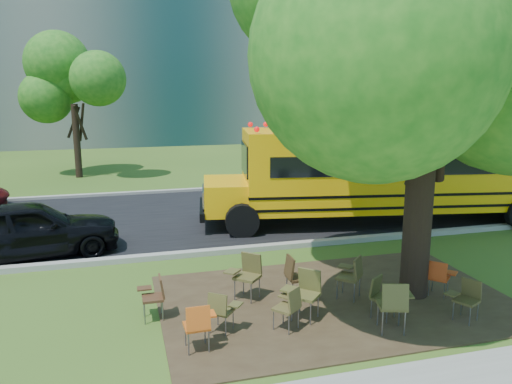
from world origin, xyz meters
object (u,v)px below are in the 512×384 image
object	(u,v)px
chair_0	(199,322)
black_car	(29,229)
chair_1	(221,308)
chair_10	(296,274)
chair_3	(305,289)
chair_11	(352,273)
school_bus	(413,169)
chair_2	(289,304)
main_tree	(432,12)
chair_5	(381,294)
chair_9	(247,272)
chair_8	(155,293)
chair_7	(440,275)
chair_6	(467,296)
chair_4	(395,301)

from	to	relation	value
chair_0	black_car	distance (m)	6.70
chair_1	chair_10	size ratio (longest dim) A/B	0.83
chair_3	chair_11	distance (m)	1.36
black_car	school_bus	bearing A→B (deg)	-96.98
chair_2	main_tree	bearing A→B (deg)	-24.74
chair_2	school_bus	bearing A→B (deg)	4.80
chair_5	chair_11	xyz separation A→B (m)	(-0.12, 0.96, 0.07)
school_bus	chair_2	bearing A→B (deg)	-126.51
chair_3	chair_9	xyz separation A→B (m)	(-0.81, 1.16, 0.00)
chair_2	chair_3	world-z (taller)	chair_3
chair_5	black_car	bearing A→B (deg)	-72.98
chair_1	chair_8	world-z (taller)	chair_8
chair_7	chair_10	bearing A→B (deg)	-143.81
chair_6	chair_7	xyz separation A→B (m)	(0.17, 1.05, -0.01)
school_bus	chair_10	size ratio (longest dim) A/B	13.20
chair_7	chair_10	world-z (taller)	chair_10
chair_1	chair_9	bearing A→B (deg)	96.63
chair_1	chair_11	bearing A→B (deg)	52.51
chair_0	chair_9	distance (m)	2.23
school_bus	chair_2	world-z (taller)	school_bus
chair_4	chair_6	xyz separation A→B (m)	(1.54, 0.09, -0.11)
chair_3	chair_5	size ratio (longest dim) A/B	1.18
chair_2	chair_9	bearing A→B (deg)	64.48
chair_2	chair_5	bearing A→B (deg)	-39.53
school_bus	chair_4	distance (m)	8.03
school_bus	chair_4	size ratio (longest dim) A/B	12.70
school_bus	chair_9	distance (m)	8.02
main_tree	chair_7	distance (m)	5.15
chair_3	school_bus	bearing A→B (deg)	-92.01
chair_1	black_car	xyz separation A→B (m)	(-3.86, 5.27, 0.26)
chair_0	chair_11	world-z (taller)	chair_11
chair_7	black_car	distance (m)	9.81
chair_2	chair_5	size ratio (longest dim) A/B	1.01
main_tree	chair_5	bearing A→B (deg)	-146.95
main_tree	chair_4	world-z (taller)	main_tree
chair_5	chair_11	distance (m)	0.96
chair_2	black_car	world-z (taller)	black_car
chair_0	chair_5	distance (m)	3.45
chair_6	school_bus	bearing A→B (deg)	-50.81
chair_1	chair_3	world-z (taller)	chair_3
chair_8	chair_5	bearing A→B (deg)	-105.61
main_tree	chair_8	bearing A→B (deg)	176.35
chair_5	chair_11	world-z (taller)	chair_11
school_bus	chair_10	xyz separation A→B (m)	(-5.64, -4.82, -1.14)
chair_7	chair_9	xyz separation A→B (m)	(-3.81, 0.97, 0.10)
school_bus	chair_5	world-z (taller)	school_bus
main_tree	black_car	world-z (taller)	main_tree
chair_5	black_car	distance (m)	8.75
school_bus	chair_7	bearing A→B (deg)	-107.40
school_bus	chair_7	world-z (taller)	school_bus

